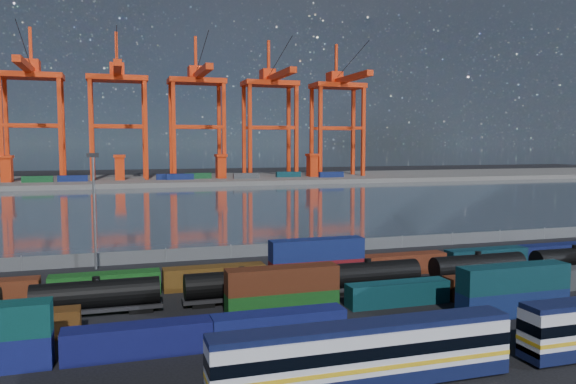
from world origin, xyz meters
name	(u,v)px	position (x,y,z in m)	size (l,w,h in m)	color
ground	(365,300)	(0.00, 0.00, 0.00)	(700.00, 700.00, 0.00)	black
harbor_water	(212,205)	(0.00, 105.00, 0.01)	(700.00, 700.00, 0.00)	#313B46
far_quay	(175,180)	(0.00, 210.00, 1.00)	(700.00, 70.00, 2.00)	#514F4C
distant_mountains	(145,72)	(63.02, 1600.00, 220.29)	(2470.00, 1100.00, 520.00)	#1E2630
container_row_south	(140,330)	(-25.43, -9.71, 2.16)	(140.16, 2.51, 5.35)	#484C4E
container_row_mid	(495,280)	(15.43, -2.65, 1.86)	(114.82, 2.41, 5.14)	#512E10
container_row_north	(347,266)	(2.26, 10.75, 1.61)	(141.34, 2.56, 5.46)	navy
tanker_string	(368,275)	(1.76, 3.12, 2.06)	(106.33, 2.86, 4.10)	black
waterfront_fence	(292,248)	(0.00, 28.00, 1.00)	(160.12, 0.12, 2.20)	#595B5E
yard_light_mast	(94,205)	(-30.00, 26.00, 9.30)	(1.60, 0.40, 16.60)	slate
gantry_cranes	(158,92)	(-7.50, 203.21, 41.28)	(200.90, 49.73, 67.34)	red
quay_containers	(153,177)	(-11.00, 195.46, 3.30)	(172.58, 10.99, 2.60)	navy
straddle_carriers	(172,166)	(-2.50, 200.00, 7.82)	(140.00, 7.00, 11.10)	red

